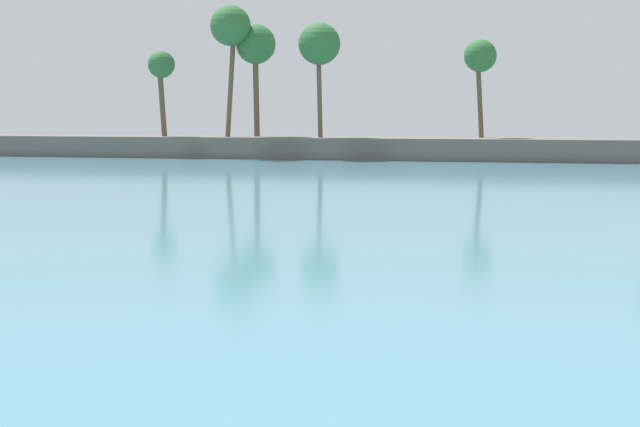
# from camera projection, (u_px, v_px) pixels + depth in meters

# --- Properties ---
(sea) EXTENTS (220.00, 111.28, 0.06)m
(sea) POSITION_uv_depth(u_px,v_px,m) (448.00, 173.00, 64.36)
(sea) COLOR teal
(sea) RESTS_ON ground
(palm_headland) EXTENTS (91.18, 6.92, 13.71)m
(palm_headland) POSITION_uv_depth(u_px,v_px,m) (468.00, 123.00, 79.28)
(palm_headland) COLOR #605B54
(palm_headland) RESTS_ON ground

